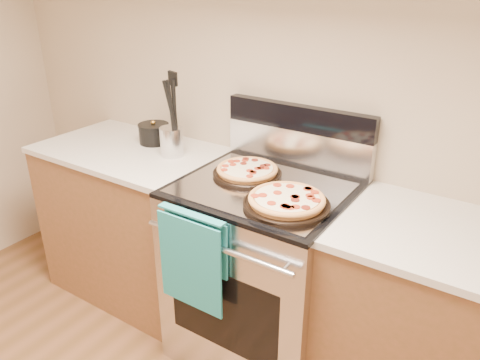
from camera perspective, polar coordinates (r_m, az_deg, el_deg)
The scene contains 17 objects.
wall_back at distance 2.25m, azimuth 7.95°, elevation 12.43°, with size 4.00×4.00×0.00m, color tan.
range_body at distance 2.33m, azimuth 2.78°, elevation -11.29°, with size 0.76×0.68×0.90m, color #B7B7BC.
oven_window at distance 2.11m, azimuth -2.11°, elevation -15.71°, with size 0.56×0.01×0.40m, color black.
cooktop at distance 2.10m, azimuth 3.03°, elevation -0.99°, with size 0.76×0.68×0.02m, color black.
backsplash_lower at distance 2.31m, azimuth 7.03°, elevation 3.99°, with size 0.76×0.06×0.18m, color silver.
backsplash_upper at distance 2.26m, azimuth 7.22°, elevation 7.56°, with size 0.76×0.06×0.12m, color black.
oven_handle at distance 1.87m, azimuth -2.99°, elevation -8.12°, with size 0.03×0.03×0.70m, color silver.
dish_towel at distance 1.99m, azimuth -5.75°, elevation -9.50°, with size 0.32×0.05×0.42m, color #1B8B77, non-canonical shape.
foil_sheet at distance 2.07m, azimuth 2.61°, elevation -0.96°, with size 0.70×0.55×0.01m, color gray.
cabinet_left at distance 2.83m, azimuth -12.42°, elevation -5.18°, with size 1.00×0.62×0.88m, color brown.
countertop_left at distance 2.64m, azimuth -13.29°, elevation 3.47°, with size 1.02×0.64×0.03m, color beige.
cabinet_right at distance 2.15m, azimuth 24.78°, elevation -17.68°, with size 1.00×0.62×0.88m, color brown.
countertop_right at distance 1.90m, azimuth 27.15°, elevation -7.23°, with size 1.02×0.64×0.03m, color beige.
pepperoni_pizza_back at distance 2.18m, azimuth 0.89°, elevation 1.11°, with size 0.32×0.32×0.04m, color #C6773C, non-canonical shape.
pepperoni_pizza_front at distance 1.90m, azimuth 5.71°, elevation -2.58°, with size 0.35×0.35×0.05m, color #C6773C, non-canonical shape.
utensil_crock at distance 2.47m, azimuth -8.33°, elevation 4.65°, with size 0.12×0.12×0.15m, color silver.
saucepan at distance 2.68m, azimuth -10.45°, elevation 5.51°, with size 0.17×0.17×0.10m, color black.
Camera 1 is at (0.96, 0.01, 1.80)m, focal length 35.00 mm.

